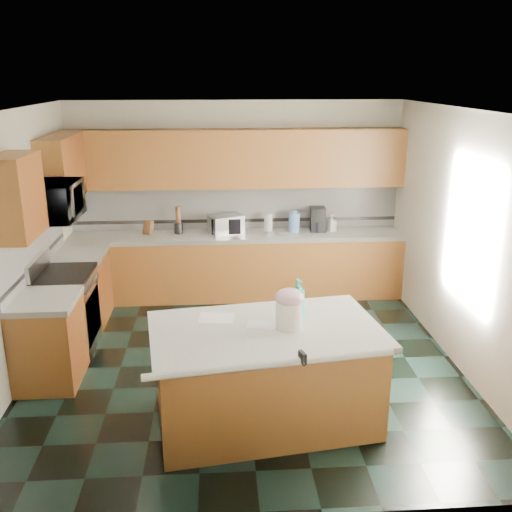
{
  "coord_description": "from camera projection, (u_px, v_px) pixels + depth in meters",
  "views": [
    {
      "loc": [
        -0.26,
        -5.61,
        3.03
      ],
      "look_at": [
        0.15,
        0.35,
        1.12
      ],
      "focal_mm": 40.0,
      "sensor_mm": 36.0,
      "label": 1
    }
  ],
  "objects": [
    {
      "name": "island_base",
      "position": [
        266.0,
        378.0,
        5.11
      ],
      "size": [
        2.03,
        1.34,
        0.86
      ],
      "primitive_type": "cube",
      "rotation": [
        0.0,
        0.0,
        0.14
      ],
      "color": "#51230D",
      "rests_on": "ground"
    },
    {
      "name": "left_upper_cab_rear",
      "position": [
        62.0,
        168.0,
        6.89
      ],
      "size": [
        0.33,
        1.09,
        0.78
      ],
      "primitive_type": "cube",
      "color": "#51230D",
      "rests_on": "wall_left"
    },
    {
      "name": "paper_towel_base",
      "position": [
        268.0,
        231.0,
        8.01
      ],
      "size": [
        0.17,
        0.17,
        0.01
      ],
      "primitive_type": "cylinder",
      "color": "#B7B7BC",
      "rests_on": "back_countertop"
    },
    {
      "name": "left_base_cab_front",
      "position": [
        49.0,
        343.0,
        5.78
      ],
      "size": [
        0.6,
        0.72,
        0.86
      ],
      "primitive_type": "cube",
      "color": "#51230D",
      "rests_on": "ground"
    },
    {
      "name": "range_oven_door",
      "position": [
        93.0,
        315.0,
        6.51
      ],
      "size": [
        0.02,
        0.68,
        0.55
      ],
      "primitive_type": "cube",
      "color": "black",
      "rests_on": "range_body"
    },
    {
      "name": "water_jug_neck",
      "position": [
        294.0,
        212.0,
        7.91
      ],
      "size": [
        0.08,
        0.08,
        0.04
      ],
      "primitive_type": "cylinder",
      "color": "#6694D2",
      "rests_on": "water_jug"
    },
    {
      "name": "utensil_bundle",
      "position": [
        178.0,
        215.0,
        7.83
      ],
      "size": [
        0.07,
        0.07,
        0.22
      ],
      "primitive_type": "cylinder",
      "color": "#472814",
      "rests_on": "utensil_crock"
    },
    {
      "name": "treat_jar_lid",
      "position": [
        289.0,
        297.0,
        4.89
      ],
      "size": [
        0.25,
        0.25,
        0.16
      ],
      "primitive_type": "ellipsoid",
      "color": "#E9ADBF",
      "rests_on": "treat_jar"
    },
    {
      "name": "knife_block",
      "position": [
        148.0,
        228.0,
        7.82
      ],
      "size": [
        0.16,
        0.18,
        0.21
      ],
      "primitive_type": "cube",
      "rotation": [
        -0.31,
        0.0,
        -0.4
      ],
      "color": "#472814",
      "rests_on": "back_countertop"
    },
    {
      "name": "paper_sheet_a",
      "position": [
        262.0,
        325.0,
        5.02
      ],
      "size": [
        0.28,
        0.23,
        0.0
      ],
      "primitive_type": "cube",
      "rotation": [
        0.0,
        0.0,
        -0.17
      ],
      "color": "white",
      "rests_on": "island_top"
    },
    {
      "name": "treat_jar_knob_end_r",
      "position": [
        294.0,
        292.0,
        4.88
      ],
      "size": [
        0.04,
        0.04,
        0.04
      ],
      "primitive_type": "sphere",
      "color": "tan",
      "rests_on": "treat_jar_lid"
    },
    {
      "name": "clamp_body",
      "position": [
        302.0,
        357.0,
        4.43
      ],
      "size": [
        0.06,
        0.1,
        0.09
      ],
      "primitive_type": "cube",
      "rotation": [
        0.0,
        0.0,
        0.3
      ],
      "color": "black",
      "rests_on": "island_top"
    },
    {
      "name": "treat_jar_knob_end_l",
      "position": [
        284.0,
        292.0,
        4.88
      ],
      "size": [
        0.04,
        0.04,
        0.04
      ],
      "primitive_type": "sphere",
      "color": "tan",
      "rests_on": "treat_jar_lid"
    },
    {
      "name": "toaster_oven",
      "position": [
        226.0,
        224.0,
        7.89
      ],
      "size": [
        0.52,
        0.45,
        0.25
      ],
      "primitive_type": "cube",
      "rotation": [
        0.0,
        0.0,
        0.4
      ],
      "color": "#B7B7BC",
      "rests_on": "back_countertop"
    },
    {
      "name": "left_accent_band",
      "position": [
        36.0,
        262.0,
        6.32
      ],
      "size": [
        0.01,
        2.3,
        0.05
      ],
      "primitive_type": "cube",
      "color": "black",
      "rests_on": "wall_left"
    },
    {
      "name": "back_accent_band",
      "position": [
        236.0,
        220.0,
        8.12
      ],
      "size": [
        4.6,
        0.01,
        0.05
      ],
      "primitive_type": "cube",
      "color": "black",
      "rests_on": "back_countertop"
    },
    {
      "name": "treat_jar",
      "position": [
        289.0,
        314.0,
        4.94
      ],
      "size": [
        0.31,
        0.31,
        0.24
      ],
      "primitive_type": "cylinder",
      "rotation": [
        0.0,
        0.0,
        -0.43
      ],
      "color": "white",
      "rests_on": "island_top"
    },
    {
      "name": "range_backguard",
      "position": [
        37.0,
        265.0,
        6.28
      ],
      "size": [
        0.06,
        0.76,
        0.18
      ],
      "primitive_type": "cube",
      "color": "#B7B7BC",
      "rests_on": "range_body"
    },
    {
      "name": "coffee_maker",
      "position": [
        318.0,
        219.0,
        7.98
      ],
      "size": [
        0.21,
        0.23,
        0.34
      ],
      "primitive_type": "cube",
      "rotation": [
        0.0,
        0.0,
        -0.06
      ],
      "color": "black",
      "rests_on": "back_countertop"
    },
    {
      "name": "island_top",
      "position": [
        266.0,
        331.0,
        4.97
      ],
      "size": [
        2.15,
        1.46,
        0.06
      ],
      "primitive_type": "cube",
      "rotation": [
        0.0,
        0.0,
        0.14
      ],
      "color": "white",
      "rests_on": "island_base"
    },
    {
      "name": "island_bullnose",
      "position": [
        272.0,
        364.0,
        4.4
      ],
      "size": [
        1.99,
        0.34,
        0.06
      ],
      "primitive_type": "cylinder",
      "rotation": [
        0.0,
        1.57,
        0.14
      ],
      "color": "white",
      "rests_on": "island_base"
    },
    {
      "name": "back_backsplash",
      "position": [
        236.0,
        207.0,
        8.06
      ],
      "size": [
        4.6,
        0.02,
        0.63
      ],
      "primitive_type": "cube",
      "color": "silver",
      "rests_on": "back_countertop"
    },
    {
      "name": "back_base_cab",
      "position": [
        237.0,
        267.0,
        8.04
      ],
      "size": [
        4.6,
        0.6,
        0.86
      ],
      "primitive_type": "cube",
      "color": "#51230D",
      "rests_on": "ground"
    },
    {
      "name": "window_light_proxy",
      "position": [
        470.0,
        232.0,
        5.77
      ],
      "size": [
        0.02,
        1.4,
        1.1
      ],
      "primitive_type": "cube",
      "color": "white",
      "rests_on": "wall_right"
    },
    {
      "name": "back_upper_cab",
      "position": [
        236.0,
        158.0,
        7.7
      ],
      "size": [
        4.6,
        0.33,
        0.78
      ],
      "primitive_type": "cube",
      "color": "#51230D",
      "rests_on": "wall_back"
    },
    {
      "name": "range_body",
      "position": [
        67.0,
        313.0,
        6.48
      ],
      "size": [
        0.6,
        0.76,
        0.88
      ],
      "primitive_type": "cube",
      "color": "#B7B7BC",
      "rests_on": "ground"
    },
    {
      "name": "utensil_crock",
      "position": [
        179.0,
        228.0,
        7.89
      ],
      "size": [
        0.12,
        0.12,
        0.15
      ],
      "primitive_type": "cylinder",
      "color": "black",
      "rests_on": "back_countertop"
    },
    {
      "name": "range_handle",
      "position": [
        93.0,
        284.0,
        6.39
      ],
      "size": [
        0.02,
        0.66,
        0.02
      ],
      "primitive_type": "cylinder",
      "rotation": [
        1.57,
        0.0,
        0.0
      ],
      "color": "#B7B7BC",
      "rests_on": "range_body"
    },
    {
      "name": "soap_bottle_back",
      "position": [
        331.0,
        223.0,
        7.98
      ],
      "size": [
        0.15,
        0.15,
        0.24
      ],
      "primitive_type": "imported",
      "rotation": [
        0.0,
        0.0,
        0.49
      ],
      "color": "white",
      "rests_on": "back_countertop"
    },
    {
      "name": "back_countertop",
      "position": [
        237.0,
        236.0,
        7.9
      ],
      "size": [
        4.6,
        0.64,
        0.06
      ],
      "primitive_type": "cube",
      "color": "white",
      "rests_on": "back_base_cab"
    },
    {
      "name": "left_backsplash",
      "position": [
        34.0,
        245.0,
        6.26
      ],
      "size": [
        0.02,
        2.3,
        0.63
      ],
      "primitive_type": "cube",
      "color": "silver",
      "rests_on": "wall_left"
    },
    {
      "name": "soap_back_cap",
      "position": [
        332.0,
        214.0,
        7.94
      ],
      "size": [
        0.02,
        0.02,
        0.03
      ],
      "primitive_type": "cylinder",
      "color": "red",
      "rests_on": "soap_bottle_back"
    },
    {
      "name": "left_counter_rear",
      "position": [
        79.0,
        254.0,
        7.09
      ],
      "size": [
        0.64,
        0.82,
        0.06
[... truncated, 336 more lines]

